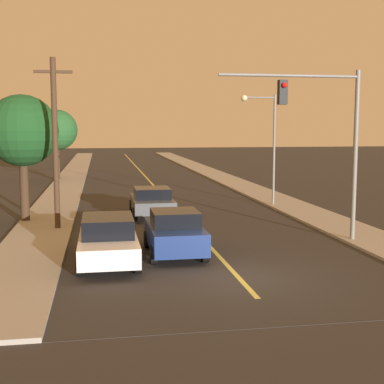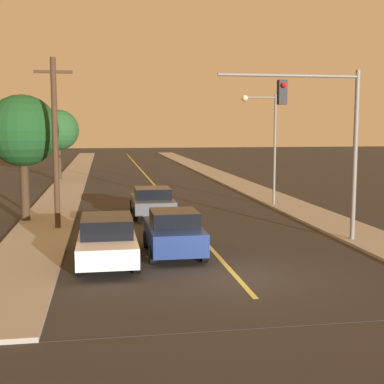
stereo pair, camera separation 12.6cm
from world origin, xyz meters
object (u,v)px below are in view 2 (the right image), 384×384
(car_near_lane_front, at_px, (174,232))
(streetlamp_right, at_px, (266,133))
(traffic_signal_mast, at_px, (325,125))
(tree_left_far, at_px, (58,130))
(car_near_lane_second, at_px, (152,201))
(tree_left_near, at_px, (23,131))
(car_outer_lane_front, at_px, (107,238))
(utility_pole_left, at_px, (55,140))

(car_near_lane_front, xyz_separation_m, streetlamp_right, (6.59, 10.55, 3.35))
(traffic_signal_mast, distance_m, streetlamp_right, 9.66)
(car_near_lane_front, height_order, tree_left_far, tree_left_far)
(car_near_lane_front, distance_m, car_near_lane_second, 8.29)
(car_near_lane_second, bearing_deg, streetlamp_right, 18.98)
(car_near_lane_second, distance_m, tree_left_near, 7.05)
(car_outer_lane_front, bearing_deg, utility_pole_left, 109.32)
(car_near_lane_second, relative_size, tree_left_near, 0.72)
(car_near_lane_second, relative_size, traffic_signal_mast, 0.65)
(car_near_lane_second, bearing_deg, tree_left_far, 107.22)
(traffic_signal_mast, xyz_separation_m, tree_left_far, (-11.94, 26.83, -0.35))
(car_near_lane_second, xyz_separation_m, utility_pole_left, (-4.41, -3.02, 3.15))
(car_outer_lane_front, distance_m, tree_left_near, 9.60)
(tree_left_near, bearing_deg, car_outer_lane_front, -65.41)
(car_near_lane_second, xyz_separation_m, tree_left_near, (-6.05, -0.82, 3.52))
(car_near_lane_second, height_order, traffic_signal_mast, traffic_signal_mast)
(car_near_lane_second, relative_size, streetlamp_right, 0.69)
(car_outer_lane_front, distance_m, streetlamp_right, 14.71)
(tree_left_far, bearing_deg, streetlamp_right, -53.73)
(car_near_lane_front, bearing_deg, tree_left_near, 128.99)
(car_near_lane_second, distance_m, streetlamp_right, 7.75)
(car_near_lane_front, distance_m, car_outer_lane_front, 2.42)
(car_near_lane_front, xyz_separation_m, car_outer_lane_front, (-2.33, -0.66, -0.00))
(car_near_lane_front, distance_m, utility_pole_left, 7.54)
(car_outer_lane_front, relative_size, utility_pole_left, 0.69)
(tree_left_far, bearing_deg, car_outer_lane_front, -82.57)
(utility_pole_left, bearing_deg, car_outer_lane_front, -70.68)
(car_near_lane_front, distance_m, traffic_signal_mast, 7.06)
(streetlamp_right, bearing_deg, traffic_signal_mast, -94.07)
(tree_left_near, bearing_deg, tree_left_far, 89.96)
(car_near_lane_second, xyz_separation_m, tree_left_far, (-6.03, 19.47, 3.45))
(car_near_lane_front, height_order, streetlamp_right, streetlamp_right)
(car_near_lane_second, xyz_separation_m, car_outer_lane_front, (-2.33, -8.95, 0.04))
(car_near_lane_front, relative_size, car_outer_lane_front, 0.78)
(utility_pole_left, relative_size, tree_left_near, 1.24)
(utility_pole_left, xyz_separation_m, tree_left_near, (-1.64, 2.20, 0.37))
(car_outer_lane_front, height_order, tree_left_far, tree_left_far)
(car_near_lane_front, relative_size, traffic_signal_mast, 0.61)
(car_near_lane_second, relative_size, utility_pole_left, 0.58)
(car_near_lane_front, height_order, utility_pole_left, utility_pole_left)
(car_near_lane_second, distance_m, utility_pole_left, 6.20)
(utility_pole_left, bearing_deg, tree_left_near, 126.74)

